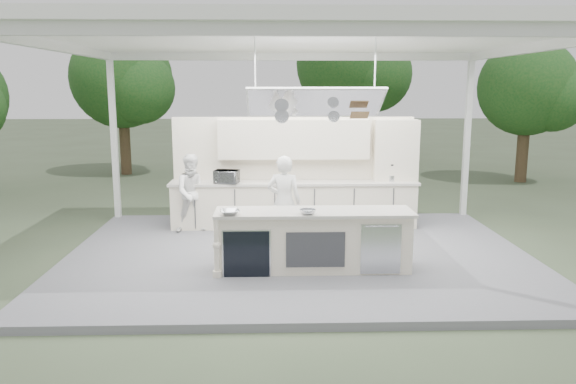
{
  "coord_description": "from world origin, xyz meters",
  "views": [
    {
      "loc": [
        -0.47,
        -9.46,
        2.97
      ],
      "look_at": [
        -0.17,
        0.4,
        1.13
      ],
      "focal_mm": 35.0,
      "sensor_mm": 36.0,
      "label": 1
    }
  ],
  "objects_px": {
    "head_chef": "(284,202)",
    "sous_chef": "(194,193)",
    "demo_island": "(312,240)",
    "back_counter": "(294,204)"
  },
  "relations": [
    {
      "from": "demo_island",
      "to": "head_chef",
      "type": "xyz_separation_m",
      "value": [
        -0.42,
        1.28,
        0.36
      ]
    },
    {
      "from": "back_counter",
      "to": "head_chef",
      "type": "xyz_separation_m",
      "value": [
        -0.24,
        -1.54,
        0.36
      ]
    },
    {
      "from": "demo_island",
      "to": "sous_chef",
      "type": "relative_size",
      "value": 1.99
    },
    {
      "from": "head_chef",
      "to": "sous_chef",
      "type": "bearing_deg",
      "value": -22.83
    },
    {
      "from": "demo_island",
      "to": "sous_chef",
      "type": "bearing_deg",
      "value": 131.72
    },
    {
      "from": "demo_island",
      "to": "back_counter",
      "type": "bearing_deg",
      "value": 93.63
    },
    {
      "from": "back_counter",
      "to": "sous_chef",
      "type": "xyz_separation_m",
      "value": [
        -2.02,
        -0.35,
        0.3
      ]
    },
    {
      "from": "demo_island",
      "to": "sous_chef",
      "type": "xyz_separation_m",
      "value": [
        -2.19,
        2.46,
        0.3
      ]
    },
    {
      "from": "head_chef",
      "to": "sous_chef",
      "type": "xyz_separation_m",
      "value": [
        -1.78,
        1.19,
        -0.06
      ]
    },
    {
      "from": "head_chef",
      "to": "back_counter",
      "type": "bearing_deg",
      "value": -87.99
    }
  ]
}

